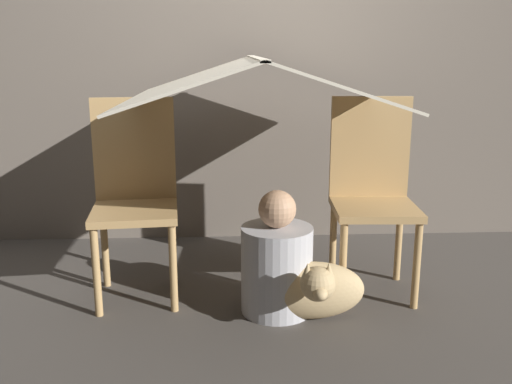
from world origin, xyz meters
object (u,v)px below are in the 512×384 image
chair_right (372,188)px  dog (312,289)px  chair_left (135,191)px  person_front (277,263)px

chair_right → dog: size_ratio=1.98×
chair_left → person_front: chair_left is taller
chair_right → dog: (-0.35, -0.37, -0.38)m
chair_right → dog: chair_right is taller
chair_right → person_front: (-0.50, -0.26, -0.29)m
dog → chair_right: bearing=46.4°
person_front → chair_left: bearing=159.2°
chair_left → dog: bearing=-29.3°
chair_right → dog: bearing=-130.7°
chair_right → dog: 0.63m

